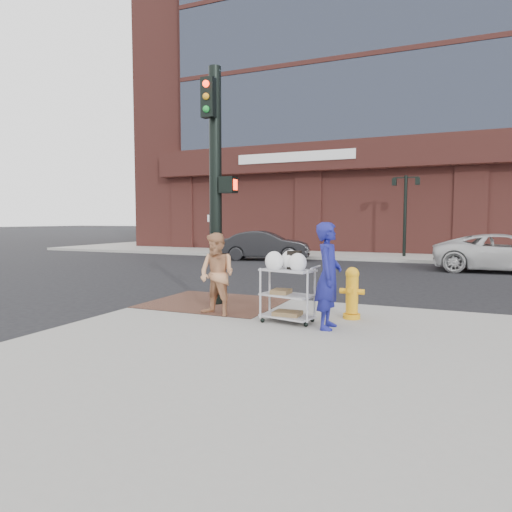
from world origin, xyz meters
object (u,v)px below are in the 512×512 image
at_px(traffic_signal_pole, 216,179).
at_px(pedestrian_tan, 217,274).
at_px(utility_cart, 288,290).
at_px(fire_hydrant, 352,292).
at_px(minivan_white, 506,253).
at_px(lamp_post, 405,207).
at_px(woman_blue, 328,276).
at_px(sedan_dark, 265,246).

xyz_separation_m(traffic_signal_pole, pedestrian_tan, (0.55, -1.00, -1.89)).
height_order(traffic_signal_pole, pedestrian_tan, traffic_signal_pole).
relative_size(utility_cart, fire_hydrant, 1.34).
distance_m(pedestrian_tan, minivan_white, 13.25).
bearing_deg(fire_hydrant, lamp_post, 91.79).
distance_m(woman_blue, minivan_white, 12.59).
xyz_separation_m(woman_blue, minivan_white, (3.78, 12.00, -0.32)).
bearing_deg(minivan_white, fire_hydrant, 160.81).
bearing_deg(utility_cart, sedan_dark, 113.62).
relative_size(woman_blue, sedan_dark, 0.41).
relative_size(pedestrian_tan, fire_hydrant, 1.65).
relative_size(minivan_white, fire_hydrant, 5.40).
relative_size(lamp_post, utility_cart, 3.12).
relative_size(lamp_post, minivan_white, 0.77).
bearing_deg(minivan_white, woman_blue, 161.15).
height_order(pedestrian_tan, utility_cart, pedestrian_tan).
height_order(traffic_signal_pole, minivan_white, traffic_signal_pole).
xyz_separation_m(pedestrian_tan, utility_cart, (1.43, -0.04, -0.21)).
relative_size(woman_blue, utility_cart, 1.39).
distance_m(traffic_signal_pole, utility_cart, 3.06).
relative_size(lamp_post, sedan_dark, 0.93).
distance_m(lamp_post, sedan_dark, 7.25).
distance_m(minivan_white, utility_cart, 12.70).
bearing_deg(lamp_post, woman_blue, -89.06).
height_order(sedan_dark, minivan_white, minivan_white).
distance_m(sedan_dark, minivan_white, 10.33).
bearing_deg(pedestrian_tan, utility_cart, 11.35).
relative_size(traffic_signal_pole, fire_hydrant, 5.23).
height_order(sedan_dark, utility_cart, utility_cart).
bearing_deg(pedestrian_tan, minivan_white, 75.98).
xyz_separation_m(traffic_signal_pole, woman_blue, (2.75, -1.19, -1.79)).
xyz_separation_m(woman_blue, sedan_dark, (-6.48, 13.20, -0.33)).
bearing_deg(traffic_signal_pole, fire_hydrant, -5.21).
distance_m(traffic_signal_pole, sedan_dark, 12.76).
bearing_deg(lamp_post, sedan_dark, -152.66).
xyz_separation_m(pedestrian_tan, sedan_dark, (-4.28, 13.02, -0.23)).
bearing_deg(minivan_white, pedestrian_tan, 151.78).
bearing_deg(traffic_signal_pole, minivan_white, 58.90).
distance_m(lamp_post, utility_cart, 16.38).
xyz_separation_m(traffic_signal_pole, utility_cart, (1.98, -1.04, -2.10)).
height_order(woman_blue, utility_cart, woman_blue).
relative_size(woman_blue, minivan_white, 0.35).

